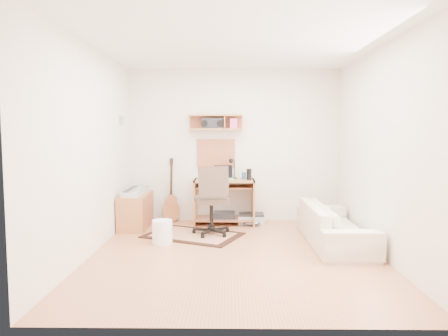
{
  "coord_description": "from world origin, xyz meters",
  "views": [
    {
      "loc": [
        -0.07,
        -5.13,
        1.54
      ],
      "look_at": [
        -0.15,
        1.05,
        1.0
      ],
      "focal_mm": 33.29,
      "sensor_mm": 36.0,
      "label": 1
    }
  ],
  "objects_px": {
    "desk": "(224,202)",
    "sofa": "(335,218)",
    "cabinet": "(136,211)",
    "printer": "(251,219)",
    "task_chair": "(211,200)"
  },
  "relations": [
    {
      "from": "desk",
      "to": "sofa",
      "type": "bearing_deg",
      "value": -38.7
    },
    {
      "from": "desk",
      "to": "cabinet",
      "type": "bearing_deg",
      "value": -168.52
    },
    {
      "from": "task_chair",
      "to": "cabinet",
      "type": "distance_m",
      "value": 1.35
    },
    {
      "from": "cabinet",
      "to": "printer",
      "type": "bearing_deg",
      "value": 9.33
    },
    {
      "from": "desk",
      "to": "printer",
      "type": "height_order",
      "value": "desk"
    },
    {
      "from": "task_chair",
      "to": "sofa",
      "type": "distance_m",
      "value": 1.79
    },
    {
      "from": "printer",
      "to": "cabinet",
      "type": "bearing_deg",
      "value": -169.46
    },
    {
      "from": "desk",
      "to": "cabinet",
      "type": "xyz_separation_m",
      "value": [
        -1.43,
        -0.29,
        -0.1
      ]
    },
    {
      "from": "cabinet",
      "to": "printer",
      "type": "relative_size",
      "value": 2.08
    },
    {
      "from": "cabinet",
      "to": "printer",
      "type": "height_order",
      "value": "cabinet"
    },
    {
      "from": "printer",
      "to": "sofa",
      "type": "relative_size",
      "value": 0.23
    },
    {
      "from": "cabinet",
      "to": "sofa",
      "type": "xyz_separation_m",
      "value": [
        2.96,
        -0.94,
        0.09
      ]
    },
    {
      "from": "desk",
      "to": "sofa",
      "type": "xyz_separation_m",
      "value": [
        1.53,
        -1.23,
        -0.01
      ]
    },
    {
      "from": "desk",
      "to": "printer",
      "type": "relative_size",
      "value": 2.32
    },
    {
      "from": "task_chair",
      "to": "printer",
      "type": "relative_size",
      "value": 2.45
    }
  ]
}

